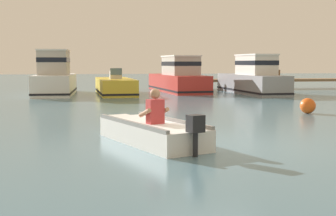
% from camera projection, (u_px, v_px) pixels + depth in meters
% --- Properties ---
extents(ground_plane, '(120.00, 120.00, 0.00)m').
position_uv_depth(ground_plane, '(210.00, 142.00, 9.68)').
color(ground_plane, slate).
extents(wooden_dock, '(12.66, 1.64, 1.25)m').
position_uv_depth(wooden_dock, '(282.00, 80.00, 29.62)').
color(wooden_dock, brown).
rests_on(wooden_dock, ground).
extents(rowboat_with_person, '(2.23, 3.57, 1.19)m').
position_uv_depth(rowboat_with_person, '(150.00, 131.00, 9.60)').
color(rowboat_with_person, white).
rests_on(rowboat_with_person, ground).
extents(moored_boat_white, '(1.96, 5.76, 2.43)m').
position_uv_depth(moored_boat_white, '(55.00, 78.00, 24.00)').
color(moored_boat_white, white).
rests_on(moored_boat_white, ground).
extents(moored_boat_yellow, '(2.31, 5.67, 1.44)m').
position_uv_depth(moored_boat_yellow, '(115.00, 87.00, 24.49)').
color(moored_boat_yellow, gold).
rests_on(moored_boat_yellow, ground).
extents(moored_boat_red, '(2.93, 6.87, 2.16)m').
position_uv_depth(moored_boat_red, '(178.00, 78.00, 26.47)').
color(moored_boat_red, '#B72D28').
rests_on(moored_boat_red, ground).
extents(moored_boat_grey, '(2.28, 6.93, 2.21)m').
position_uv_depth(moored_boat_grey, '(252.00, 79.00, 24.96)').
color(moored_boat_grey, gray).
rests_on(moored_boat_grey, ground).
extents(mooring_buoy, '(0.53, 0.53, 0.53)m').
position_uv_depth(mooring_buoy, '(308.00, 106.00, 15.09)').
color(mooring_buoy, '#E55919').
rests_on(mooring_buoy, ground).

